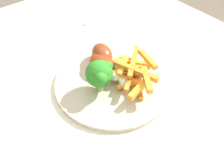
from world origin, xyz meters
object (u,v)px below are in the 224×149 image
Objects in this scene: chicken_drumstick_near at (103,65)px; chicken_drumstick_far at (103,56)px; dinner_plate at (112,82)px; carrot_fries_pile at (135,72)px; broccoli_floret_front at (100,74)px; fork at (106,14)px; dining_table at (119,115)px.

chicken_drumstick_near is 0.03m from chicken_drumstick_far.
chicken_drumstick_far is at bearing 160.79° from dinner_plate.
broccoli_floret_front is at bearing -109.41° from carrot_fries_pile.
broccoli_floret_front is at bearing -134.62° from fork.
chicken_drumstick_far is at bearing 139.02° from broccoli_floret_front.
dinner_plate reaches higher than dining_table.
carrot_fries_pile is at bearing 11.14° from chicken_drumstick_far.
chicken_drumstick_near is at bearing 137.75° from broccoli_floret_front.
dinner_plate is 0.07m from broccoli_floret_front.
chicken_drumstick_far is at bearing -134.33° from fork.
chicken_drumstick_near is 0.29m from fork.
chicken_drumstick_far is (-0.03, 0.02, 0.00)m from chicken_drumstick_near.
dining_table is 14.09× the size of broccoli_floret_front.
fork is (-0.28, 0.18, 0.10)m from dining_table.
broccoli_floret_front is at bearing -81.55° from dinner_plate.
chicken_drumstick_far is 0.26m from fork.
chicken_drumstick_near reaches higher than fork.
dinner_plate is at bearing -170.28° from dining_table.
chicken_drumstick_far is at bearing 168.52° from dining_table.
dinner_plate is at bearing -19.21° from chicken_drumstick_far.
fork is at bearing 140.13° from chicken_drumstick_far.
dining_table is at bearing -11.48° from chicken_drumstick_far.
chicken_drumstick_near is (-0.07, -0.04, -0.01)m from carrot_fries_pile.
broccoli_floret_front is (-0.02, -0.04, 0.16)m from dining_table.
dining_table is at bearing 9.72° from dinner_plate.
chicken_drumstick_far is 0.69× the size of fork.
carrot_fries_pile is at bearing 70.59° from broccoli_floret_front.
chicken_drumstick_near is at bearing -151.33° from carrot_fries_pile.
dining_table is at bearing 65.70° from broccoli_floret_front.
broccoli_floret_front is 0.09m from chicken_drumstick_far.
carrot_fries_pile is (0.03, 0.08, -0.02)m from broccoli_floret_front.
dining_table is 0.11m from dinner_plate.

